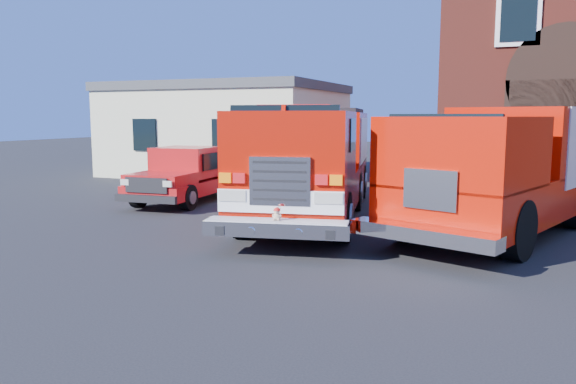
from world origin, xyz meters
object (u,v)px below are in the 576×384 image
at_px(side_building, 229,129).
at_px(fire_engine, 313,160).
at_px(pickup_truck, 190,175).
at_px(secondary_truck, 515,163).

relative_size(side_building, fire_engine, 0.99).
xyz_separation_m(pickup_truck, secondary_truck, (10.03, -0.93, 0.79)).
relative_size(side_building, pickup_truck, 1.81).
xyz_separation_m(side_building, fire_engine, (7.86, -9.60, -0.61)).
xyz_separation_m(fire_engine, secondary_truck, (5.32, 0.13, 0.05)).
bearing_deg(side_building, fire_engine, -50.69).
bearing_deg(fire_engine, secondary_truck, 1.37).
height_order(side_building, pickup_truck, side_building).
bearing_deg(pickup_truck, secondary_truck, -5.29).
distance_m(side_building, fire_engine, 12.42).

